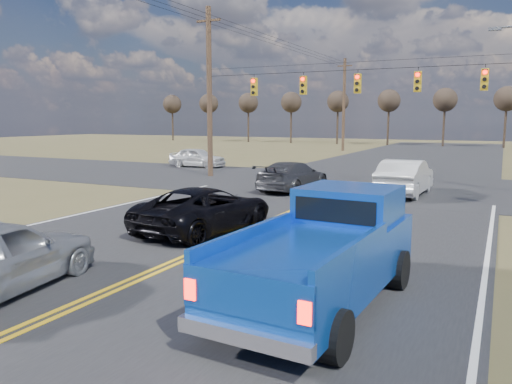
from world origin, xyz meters
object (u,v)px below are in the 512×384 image
at_px(pickup_truck, 325,253).
at_px(white_car_queue, 405,177).
at_px(cross_car_west, 197,158).
at_px(black_suv, 205,209).
at_px(dgrey_car_queue, 293,176).

xyz_separation_m(pickup_truck, white_car_queue, (-1.13, 14.84, -0.20)).
bearing_deg(white_car_queue, cross_car_west, -22.14).
height_order(black_suv, cross_car_west, cross_car_west).
bearing_deg(dgrey_car_queue, white_car_queue, -165.66).
relative_size(pickup_truck, white_car_queue, 1.14).
bearing_deg(cross_car_west, black_suv, -147.75).
height_order(white_car_queue, dgrey_car_queue, white_car_queue).
relative_size(black_suv, cross_car_west, 1.20).
bearing_deg(dgrey_car_queue, black_suv, 100.47).
bearing_deg(pickup_truck, dgrey_car_queue, 117.52).
bearing_deg(black_suv, cross_car_west, -50.15).
relative_size(black_suv, white_car_queue, 1.00).
distance_m(black_suv, dgrey_car_queue, 9.63).
distance_m(pickup_truck, white_car_queue, 14.88).
height_order(dgrey_car_queue, cross_car_west, dgrey_car_queue).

